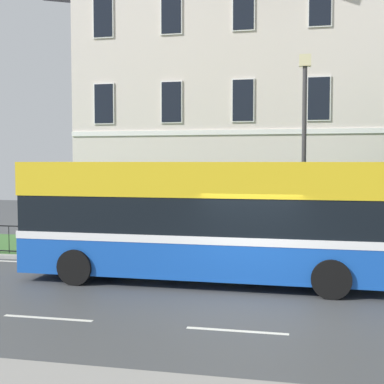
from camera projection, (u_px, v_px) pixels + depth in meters
name	position (u px, v px, depth m)	size (l,w,h in m)	color
ground_plane	(250.00, 297.00, 12.62)	(60.00, 56.00, 0.18)	#414346
georgian_townhouse	(284.00, 83.00, 25.48)	(18.27, 10.24, 14.03)	beige
iron_verge_railing	(272.00, 248.00, 16.01)	(19.86, 0.04, 0.97)	black
single_decker_bus	(206.00, 219.00, 14.23)	(10.10, 2.81, 3.28)	#174DB3
street_lamp_post	(304.00, 144.00, 16.11)	(0.36, 0.24, 6.47)	#333338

